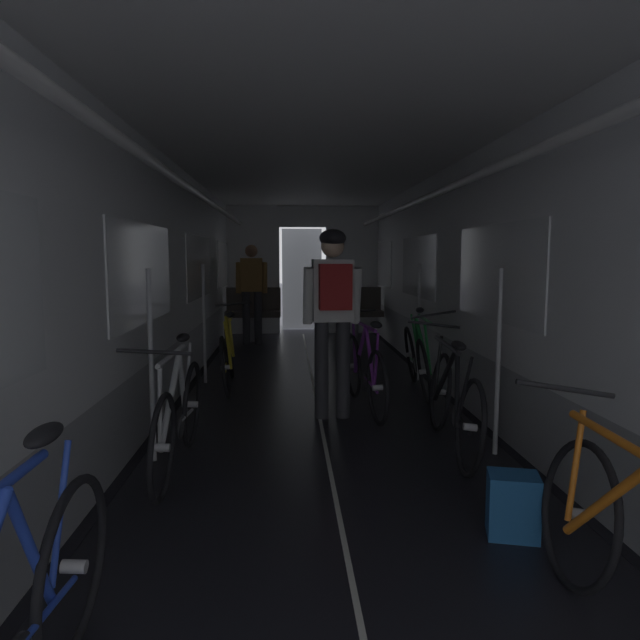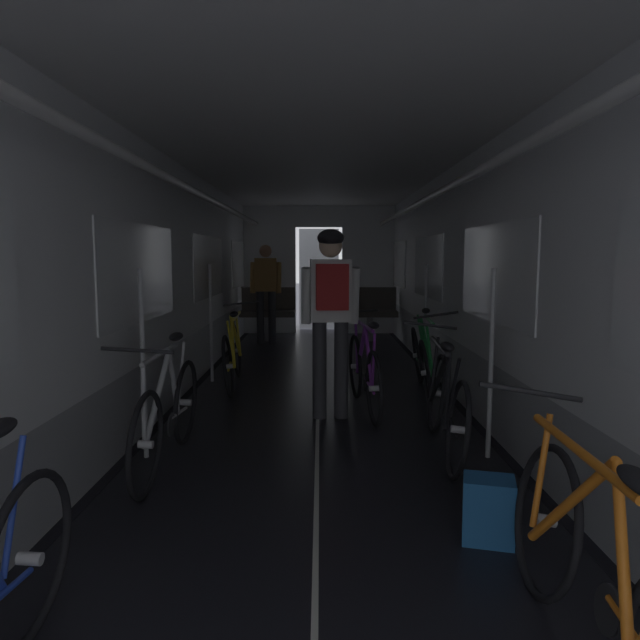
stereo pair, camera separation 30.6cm
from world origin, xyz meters
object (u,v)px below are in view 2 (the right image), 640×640
bicycle_yellow (235,354)px  person_standing_near_bench (268,287)px  bicycle_green (424,359)px  bicycle_purple_in_aisle (367,372)px  backpack_on_floor (491,510)px  person_cyclist_aisle (333,303)px  bench_seat_far_right (372,309)px  bench_seat_far_left (270,309)px  bicycle_silver (171,413)px  bicycle_black (448,403)px  bicycle_orange (601,576)px

bicycle_yellow → person_standing_near_bench: size_ratio=1.00×
bicycle_green → bicycle_purple_in_aisle: size_ratio=1.01×
backpack_on_floor → person_cyclist_aisle: bearing=108.9°
person_cyclist_aisle → backpack_on_floor: person_cyclist_aisle is taller
bench_seat_far_right → bicycle_yellow: bench_seat_far_right is taller
bench_seat_far_left → person_cyclist_aisle: bearing=-78.3°
backpack_on_floor → bicycle_purple_in_aisle: bearing=100.1°
person_cyclist_aisle → person_standing_near_bench: 4.68m
bench_seat_far_left → bicycle_silver: (-0.15, -6.16, -0.18)m
bench_seat_far_left → bicycle_silver: 6.16m
person_standing_near_bench → backpack_on_floor: 7.13m
bench_seat_far_right → bicycle_black: (0.07, -5.87, -0.19)m
backpack_on_floor → bicycle_green: bearing=86.0°
bench_seat_far_left → backpack_on_floor: bearing=-76.0°
bench_seat_far_right → bicycle_purple_in_aisle: size_ratio=0.58×
bicycle_black → bicycle_yellow: bearing=131.4°
bench_seat_far_left → person_standing_near_bench: 0.55m
bench_seat_far_left → bicycle_yellow: (-0.07, -3.66, -0.19)m
bicycle_orange → person_standing_near_bench: bearing=103.6°
bicycle_silver → bicycle_green: bicycle_green is taller
bench_seat_far_left → bicycle_black: 6.16m
bench_seat_far_left → bicycle_yellow: size_ratio=0.58×
bicycle_orange → person_standing_near_bench: (-1.89, 7.82, 0.60)m
bicycle_silver → backpack_on_floor: size_ratio=4.97×
bicycle_green → bicycle_silver: bearing=-134.8°
bicycle_green → bench_seat_far_right: bearing=93.3°
bicycle_silver → person_cyclist_aisle: person_cyclist_aisle is taller
bicycle_yellow → bicycle_green: (2.10, -0.31, -0.00)m
person_standing_near_bench → bicycle_yellow: bearing=-91.3°
bicycle_purple_in_aisle → bicycle_black: bearing=-66.2°
bicycle_yellow → bicycle_black: 2.94m
bicycle_green → bench_seat_far_left: bearing=117.1°
bicycle_yellow → bicycle_silver: bearing=-91.8°
bench_seat_far_left → bicycle_black: same height
bicycle_black → person_standing_near_bench: (-1.87, 5.49, 0.59)m
bench_seat_far_right → bicycle_purple_in_aisle: bearing=-95.5°
bicycle_silver → bicycle_purple_in_aisle: (1.50, 1.48, 0.00)m
bicycle_green → bicycle_purple_in_aisle: bearing=-133.6°
bicycle_green → bicycle_yellow: bearing=171.7°
bicycle_silver → bicycle_purple_in_aisle: bearing=44.7°
person_cyclist_aisle → bicycle_orange: bearing=-75.0°
bench_seat_far_right → person_cyclist_aisle: 5.03m
backpack_on_floor → bicycle_black: bearing=87.0°
bicycle_green → backpack_on_floor: bearing=-94.0°
bicycle_orange → bicycle_black: bearing=90.5°
bicycle_yellow → person_cyclist_aisle: (1.09, -1.29, 0.69)m
bicycle_yellow → bicycle_purple_in_aisle: bicycle_yellow is taller
bicycle_purple_in_aisle → bench_seat_far_right: bearing=84.5°
person_cyclist_aisle → bicycle_green: bearing=44.2°
bicycle_orange → bicycle_green: size_ratio=1.00×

